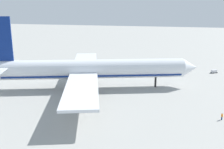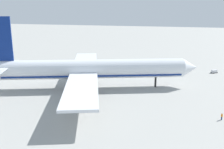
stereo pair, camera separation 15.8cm
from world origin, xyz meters
The scene contains 8 objects.
ground_plane centered at (0.00, 0.00, 0.00)m, with size 600.00×600.00×0.00m, color #9E9E99.
airliner centered at (-1.25, -0.38, 6.63)m, with size 71.99×69.16×24.42m.
baggage_cart_0 centered at (32.11, 36.06, 0.81)m, with size 2.90×1.79×1.49m.
baggage_cart_2 centered at (42.88, 33.40, 0.74)m, with size 3.15×2.72×1.35m.
ground_worker_3 centered at (39.40, -16.88, 0.88)m, with size 0.49×0.49×1.73m.
traffic_cone_1 centered at (-36.23, 35.81, 0.28)m, with size 0.36×0.36×0.55m, color orange.
traffic_cone_2 centered at (23.82, 34.99, 0.28)m, with size 0.36×0.36×0.55m, color orange.
traffic_cone_4 centered at (-33.18, 30.92, 0.28)m, with size 0.36×0.36×0.55m, color orange.
Camera 2 is at (28.38, -82.21, 27.32)m, focal length 42.00 mm.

